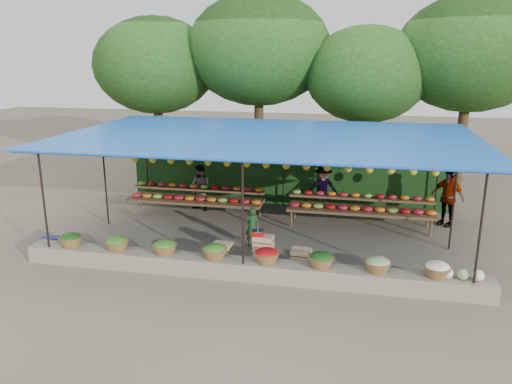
% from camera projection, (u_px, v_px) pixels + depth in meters
% --- Properties ---
extents(ground, '(60.00, 60.00, 0.00)m').
position_uv_depth(ground, '(267.00, 235.00, 13.89)').
color(ground, brown).
rests_on(ground, ground).
extents(stone_curb, '(10.60, 0.55, 0.40)m').
position_uv_depth(stone_curb, '(245.00, 269.00, 11.24)').
color(stone_curb, '#716C5B').
rests_on(stone_curb, ground).
extents(stall_canopy, '(10.80, 6.60, 2.82)m').
position_uv_depth(stall_canopy, '(268.00, 140.00, 13.23)').
color(stall_canopy, black).
rests_on(stall_canopy, ground).
extents(produce_baskets, '(8.98, 0.58, 0.34)m').
position_uv_depth(produce_baskets, '(240.00, 254.00, 11.16)').
color(produce_baskets, brown).
rests_on(produce_baskets, stone_curb).
extents(netting_backdrop, '(10.60, 0.06, 2.50)m').
position_uv_depth(netting_backdrop, '(285.00, 167.00, 16.52)').
color(netting_backdrop, '#1E4017').
rests_on(netting_backdrop, ground).
extents(tree_row, '(16.51, 5.50, 7.12)m').
position_uv_depth(tree_row, '(312.00, 59.00, 18.28)').
color(tree_row, '#3D2716').
rests_on(tree_row, ground).
extents(fruit_table_left, '(4.21, 0.95, 0.93)m').
position_uv_depth(fruit_table_left, '(196.00, 196.00, 15.49)').
color(fruit_table_left, '#513D20').
rests_on(fruit_table_left, ground).
extents(fruit_table_right, '(4.21, 0.95, 0.93)m').
position_uv_depth(fruit_table_right, '(360.00, 206.00, 14.50)').
color(fruit_table_right, '#513D20').
rests_on(fruit_table_right, ground).
extents(crate_counter, '(2.37, 0.37, 0.77)m').
position_uv_depth(crate_counter, '(262.00, 254.00, 11.79)').
color(crate_counter, tan).
rests_on(crate_counter, ground).
extents(weighing_scale, '(0.29, 0.29, 0.30)m').
position_uv_depth(weighing_scale, '(258.00, 233.00, 11.67)').
color(weighing_scale, '#B80E10').
rests_on(weighing_scale, crate_counter).
extents(vendor_seated, '(0.45, 0.37, 1.06)m').
position_uv_depth(vendor_seated, '(252.00, 227.00, 12.99)').
color(vendor_seated, '#1B3D1C').
rests_on(vendor_seated, ground).
extents(customer_left, '(0.89, 0.81, 1.49)m').
position_uv_depth(customer_left, '(201.00, 188.00, 15.94)').
color(customer_left, slate).
rests_on(customer_left, ground).
extents(customer_mid, '(1.07, 0.75, 1.50)m').
position_uv_depth(customer_mid, '(323.00, 188.00, 15.87)').
color(customer_mid, slate).
rests_on(customer_mid, ground).
extents(customer_right, '(1.05, 0.96, 1.72)m').
position_uv_depth(customer_right, '(448.00, 197.00, 14.52)').
color(customer_right, slate).
rests_on(customer_right, ground).
extents(blue_crate_front, '(0.46, 0.35, 0.26)m').
position_uv_depth(blue_crate_front, '(97.00, 252.00, 12.36)').
color(blue_crate_front, navy).
rests_on(blue_crate_front, ground).
extents(blue_crate_back, '(0.54, 0.47, 0.27)m').
position_uv_depth(blue_crate_back, '(50.00, 242.00, 13.01)').
color(blue_crate_back, navy).
rests_on(blue_crate_back, ground).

